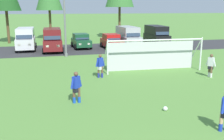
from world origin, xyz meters
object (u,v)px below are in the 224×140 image
object	(u,v)px
player_midfield_center	(100,66)
parked_car_slot_center_left	(81,41)
parked_car_slot_center_right	(128,36)
parked_car_slot_right	(156,35)
parked_car_slot_left	(52,39)
parked_car_slot_center	(112,41)
player_striker_near	(76,87)
street_lamp	(67,20)
player_defender_far	(211,66)
soccer_ball	(165,109)
parked_car_slot_far_left	(26,38)
soccer_goal	(152,54)

from	to	relation	value
player_midfield_center	parked_car_slot_center_left	size ratio (longest dim) A/B	0.38
parked_car_slot_center_right	parked_car_slot_right	xyz separation A→B (m)	(4.11, 0.72, 0.00)
parked_car_slot_right	parked_car_slot_left	bearing A→B (deg)	-172.83
player_midfield_center	parked_car_slot_center	size ratio (longest dim) A/B	0.38
player_striker_near	player_midfield_center	distance (m)	5.13
player_striker_near	street_lamp	world-z (taller)	street_lamp
player_defender_far	street_lamp	size ratio (longest dim) A/B	0.24
soccer_ball	player_striker_near	distance (m)	4.53
player_midfield_center	parked_car_slot_left	bearing A→B (deg)	102.51
player_striker_near	parked_car_slot_center_left	xyz separation A→B (m)	(2.85, 18.85, 0.05)
parked_car_slot_right	street_lamp	xyz separation A→B (m)	(-11.83, -5.30, 2.24)
parked_car_slot_center_left	parked_car_slot_center_right	distance (m)	5.73
parked_car_slot_far_left	parked_car_slot_center_left	xyz separation A→B (m)	(6.34, -0.04, -0.47)
soccer_ball	parked_car_slot_center_right	xyz separation A→B (m)	(4.59, 20.22, 1.23)
street_lamp	parked_car_slot_center_left	bearing A→B (deg)	68.93
parked_car_slot_left	parked_car_slot_center	xyz separation A→B (m)	(6.86, 0.33, -0.47)
parked_car_slot_far_left	player_defender_far	bearing A→B (deg)	-50.62
player_midfield_center	parked_car_slot_center_left	bearing A→B (deg)	87.45
player_midfield_center	parked_car_slot_center_left	xyz separation A→B (m)	(0.63, 14.23, 0.05)
soccer_goal	parked_car_slot_left	size ratio (longest dim) A/B	1.55
player_midfield_center	parked_car_slot_center	bearing A→B (deg)	72.36
soccer_goal	player_defender_far	world-z (taller)	soccer_goal
parked_car_slot_center_right	parked_car_slot_center_left	bearing A→B (deg)	172.28
player_midfield_center	player_defender_far	xyz separation A→B (m)	(7.49, -1.80, 0.00)
parked_car_slot_center	street_lamp	xyz separation A→B (m)	(-5.51, -3.98, 2.71)
soccer_ball	parked_car_slot_far_left	size ratio (longest dim) A/B	0.05
player_defender_far	parked_car_slot_left	world-z (taller)	parked_car_slot_left
player_striker_near	parked_car_slot_center_left	distance (m)	19.07
parked_car_slot_left	parked_car_slot_right	distance (m)	13.28
soccer_goal	parked_car_slot_center_right	world-z (taller)	soccer_goal
parked_car_slot_center_right	street_lamp	bearing A→B (deg)	-149.31
player_striker_near	player_midfield_center	size ratio (longest dim) A/B	1.00
soccer_ball	parked_car_slot_center	distance (m)	19.78
player_striker_near	parked_car_slot_right	bearing A→B (deg)	56.13
player_defender_far	parked_car_slot_far_left	world-z (taller)	parked_car_slot_far_left
parked_car_slot_right	parked_car_slot_center_right	bearing A→B (deg)	-170.07
player_striker_near	parked_car_slot_center_right	world-z (taller)	parked_car_slot_center_right
player_striker_near	parked_car_slot_far_left	xyz separation A→B (m)	(-3.48, 18.89, 0.52)
soccer_ball	parked_car_slot_center	world-z (taller)	parked_car_slot_center
soccer_ball	parked_car_slot_center	bearing A→B (deg)	83.09
parked_car_slot_left	parked_car_slot_center	distance (m)	6.89
player_defender_far	parked_car_slot_center_left	size ratio (longest dim) A/B	0.38
parked_car_slot_center	street_lamp	world-z (taller)	street_lamp
player_midfield_center	parked_car_slot_far_left	bearing A→B (deg)	111.79
player_striker_near	parked_car_slot_center	xyz separation A→B (m)	(6.30, 17.48, 0.05)
player_defender_far	parked_car_slot_center_left	distance (m)	17.43
parked_car_slot_center	parked_car_slot_center_right	bearing A→B (deg)	15.35
soccer_ball	parked_car_slot_left	distance (m)	19.84
street_lamp	parked_car_slot_left	bearing A→B (deg)	110.33
soccer_ball	player_defender_far	xyz separation A→B (m)	(5.78, 4.96, 0.71)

